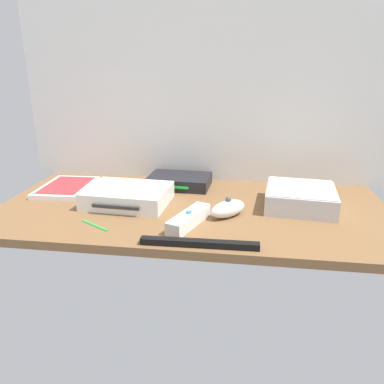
{
  "coord_description": "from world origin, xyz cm",
  "views": [
    {
      "loc": [
        12.27,
        -87.48,
        34.51
      ],
      "look_at": [
        0.0,
        0.0,
        4.0
      ],
      "focal_mm": 34.44,
      "sensor_mm": 36.0,
      "label": 1
    }
  ],
  "objects_px": {
    "game_case": "(67,187)",
    "mini_computer": "(300,197)",
    "remote_nunchuk": "(228,209)",
    "game_console": "(128,196)",
    "network_router": "(179,181)",
    "stylus_pen": "(95,225)",
    "remote_wand": "(189,219)",
    "sensor_bar": "(199,243)"
  },
  "relations": [
    {
      "from": "sensor_bar",
      "to": "mini_computer",
      "type": "bearing_deg",
      "value": 46.57
    },
    {
      "from": "game_console",
      "to": "stylus_pen",
      "type": "bearing_deg",
      "value": -98.76
    },
    {
      "from": "mini_computer",
      "to": "sensor_bar",
      "type": "bearing_deg",
      "value": -132.29
    },
    {
      "from": "game_case",
      "to": "mini_computer",
      "type": "bearing_deg",
      "value": -6.16
    },
    {
      "from": "game_console",
      "to": "mini_computer",
      "type": "xyz_separation_m",
      "value": [
        0.44,
        0.04,
        0.0
      ]
    },
    {
      "from": "network_router",
      "to": "stylus_pen",
      "type": "height_order",
      "value": "network_router"
    },
    {
      "from": "mini_computer",
      "to": "stylus_pen",
      "type": "distance_m",
      "value": 0.51
    },
    {
      "from": "network_router",
      "to": "game_case",
      "type": "bearing_deg",
      "value": -163.06
    },
    {
      "from": "game_console",
      "to": "sensor_bar",
      "type": "height_order",
      "value": "game_console"
    },
    {
      "from": "game_console",
      "to": "network_router",
      "type": "xyz_separation_m",
      "value": [
        0.11,
        0.16,
        -0.0
      ]
    },
    {
      "from": "remote_wand",
      "to": "stylus_pen",
      "type": "xyz_separation_m",
      "value": [
        -0.21,
        -0.03,
        -0.01
      ]
    },
    {
      "from": "game_console",
      "to": "network_router",
      "type": "bearing_deg",
      "value": 59.84
    },
    {
      "from": "game_case",
      "to": "remote_nunchuk",
      "type": "relative_size",
      "value": 1.91
    },
    {
      "from": "game_console",
      "to": "stylus_pen",
      "type": "xyz_separation_m",
      "value": [
        -0.03,
        -0.15,
        -0.02
      ]
    },
    {
      "from": "network_router",
      "to": "stylus_pen",
      "type": "distance_m",
      "value": 0.34
    },
    {
      "from": "game_case",
      "to": "sensor_bar",
      "type": "distance_m",
      "value": 0.52
    },
    {
      "from": "game_console",
      "to": "game_case",
      "type": "relative_size",
      "value": 1.13
    },
    {
      "from": "remote_nunchuk",
      "to": "stylus_pen",
      "type": "distance_m",
      "value": 0.31
    },
    {
      "from": "game_console",
      "to": "network_router",
      "type": "distance_m",
      "value": 0.2
    },
    {
      "from": "network_router",
      "to": "remote_nunchuk",
      "type": "height_order",
      "value": "remote_nunchuk"
    },
    {
      "from": "sensor_bar",
      "to": "remote_nunchuk",
      "type": "bearing_deg",
      "value": 72.13
    },
    {
      "from": "game_console",
      "to": "stylus_pen",
      "type": "height_order",
      "value": "game_console"
    },
    {
      "from": "game_console",
      "to": "remote_wand",
      "type": "relative_size",
      "value": 1.45
    },
    {
      "from": "mini_computer",
      "to": "remote_nunchuk",
      "type": "relative_size",
      "value": 1.84
    },
    {
      "from": "game_case",
      "to": "game_console",
      "type": "bearing_deg",
      "value": -24.15
    },
    {
      "from": "game_case",
      "to": "remote_nunchuk",
      "type": "xyz_separation_m",
      "value": [
        0.48,
        -0.14,
        0.01
      ]
    },
    {
      "from": "network_router",
      "to": "sensor_bar",
      "type": "relative_size",
      "value": 0.78
    },
    {
      "from": "game_case",
      "to": "remote_wand",
      "type": "distance_m",
      "value": 0.44
    },
    {
      "from": "mini_computer",
      "to": "game_case",
      "type": "relative_size",
      "value": 0.96
    },
    {
      "from": "game_case",
      "to": "stylus_pen",
      "type": "xyz_separation_m",
      "value": [
        0.18,
        -0.23,
        -0.0
      ]
    },
    {
      "from": "network_router",
      "to": "stylus_pen",
      "type": "relative_size",
      "value": 2.08
    },
    {
      "from": "game_console",
      "to": "mini_computer",
      "type": "bearing_deg",
      "value": 8.47
    },
    {
      "from": "sensor_bar",
      "to": "network_router",
      "type": "bearing_deg",
      "value": 104.5
    },
    {
      "from": "remote_wand",
      "to": "remote_nunchuk",
      "type": "bearing_deg",
      "value": 57.14
    },
    {
      "from": "remote_nunchuk",
      "to": "remote_wand",
      "type": "bearing_deg",
      "value": -98.1
    },
    {
      "from": "mini_computer",
      "to": "remote_nunchuk",
      "type": "height_order",
      "value": "mini_computer"
    },
    {
      "from": "remote_wand",
      "to": "game_case",
      "type": "bearing_deg",
      "value": 173.48
    },
    {
      "from": "network_router",
      "to": "game_console",
      "type": "bearing_deg",
      "value": -120.31
    },
    {
      "from": "game_console",
      "to": "stylus_pen",
      "type": "relative_size",
      "value": 2.44
    },
    {
      "from": "game_case",
      "to": "remote_nunchuk",
      "type": "bearing_deg",
      "value": -17.87
    },
    {
      "from": "game_case",
      "to": "sensor_bar",
      "type": "height_order",
      "value": "game_case"
    },
    {
      "from": "game_case",
      "to": "sensor_bar",
      "type": "relative_size",
      "value": 0.81
    }
  ]
}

